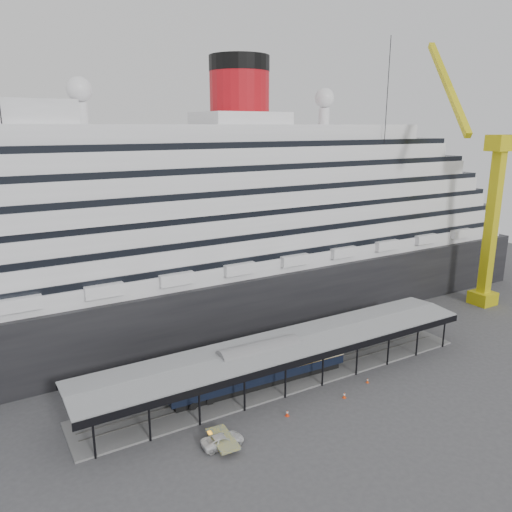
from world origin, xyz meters
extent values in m
plane|color=#3C3C3F|center=(0.00, 0.00, 0.00)|extent=(200.00, 200.00, 0.00)
cube|color=black|center=(0.00, 32.00, 5.00)|extent=(130.00, 30.00, 10.00)
cylinder|color=#AF0E16|center=(8.00, 32.00, 37.40)|extent=(10.00, 10.00, 9.00)
cylinder|color=black|center=(8.00, 32.00, 42.65)|extent=(10.10, 10.10, 2.50)
sphere|color=silver|center=(-18.00, 32.00, 37.70)|extent=(3.60, 3.60, 3.60)
sphere|color=silver|center=(26.00, 32.00, 37.70)|extent=(3.60, 3.60, 3.60)
cube|color=slate|center=(0.00, 5.00, 0.12)|extent=(56.00, 8.00, 0.24)
cube|color=slate|center=(0.00, 4.28, 0.28)|extent=(54.00, 0.08, 0.10)
cube|color=slate|center=(0.00, 5.72, 0.28)|extent=(54.00, 0.08, 0.10)
cube|color=black|center=(0.00, 0.50, 4.45)|extent=(56.00, 0.18, 0.90)
cube|color=black|center=(0.00, 9.50, 4.45)|extent=(56.00, 0.18, 0.90)
cube|color=slate|center=(0.00, 5.00, 5.18)|extent=(56.00, 9.00, 0.24)
cylinder|color=black|center=(-29.22, 21.75, 23.60)|extent=(0.12, 0.12, 47.21)
cube|color=gold|center=(48.00, 10.00, 1.20)|extent=(4.00, 4.00, 2.40)
cube|color=gold|center=(48.00, 10.00, 15.40)|extent=(1.80, 1.80, 26.00)
cube|color=gold|center=(48.00, 10.00, 29.80)|extent=(5.00, 3.20, 2.80)
cube|color=gold|center=(39.13, 15.12, 39.20)|extent=(11.42, 18.78, 16.80)
cylinder|color=black|center=(30.26, 20.24, 23.60)|extent=(0.12, 0.12, 47.21)
imported|color=silver|center=(-13.93, -3.78, 0.63)|extent=(4.69, 2.42, 1.26)
cube|color=black|center=(-4.21, 5.00, 0.63)|extent=(23.72, 3.55, 0.79)
cube|color=black|center=(-4.21, 5.00, 1.65)|extent=(24.86, 4.04, 1.24)
cube|color=beige|center=(-4.21, 5.00, 3.00)|extent=(24.87, 4.08, 1.46)
cube|color=black|center=(-4.21, 5.00, 3.96)|extent=(24.86, 4.04, 0.45)
cube|color=red|center=(-4.98, -2.65, 0.02)|extent=(0.52, 0.52, 0.03)
cone|color=red|center=(-4.98, -2.65, 0.42)|extent=(0.44, 0.44, 0.79)
cylinder|color=white|center=(-4.98, -2.65, 0.50)|extent=(0.25, 0.25, 0.15)
cube|color=#E73E0C|center=(3.35, -2.93, 0.02)|extent=(0.49, 0.49, 0.03)
cone|color=#E73E0C|center=(3.35, -2.93, 0.40)|extent=(0.41, 0.41, 0.76)
cylinder|color=white|center=(3.35, -2.93, 0.48)|extent=(0.24, 0.24, 0.15)
cube|color=#E5450C|center=(8.46, -1.55, 0.01)|extent=(0.36, 0.36, 0.03)
cone|color=#E5450C|center=(8.46, -1.55, 0.35)|extent=(0.30, 0.30, 0.66)
cylinder|color=white|center=(8.46, -1.55, 0.41)|extent=(0.21, 0.21, 0.13)
camera|label=1|loc=(-34.17, -45.03, 32.68)|focal=35.00mm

